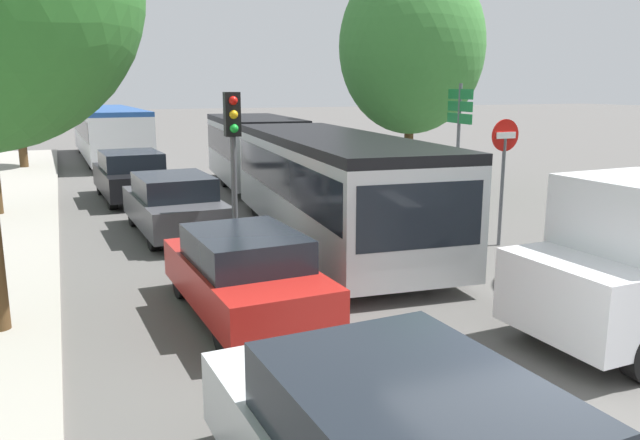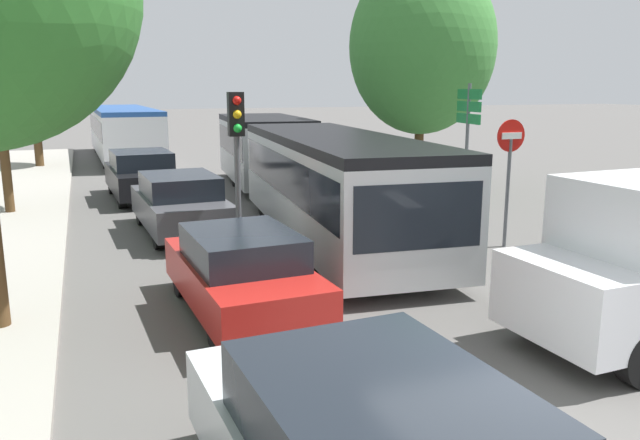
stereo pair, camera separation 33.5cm
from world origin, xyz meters
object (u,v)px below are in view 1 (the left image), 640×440
(queued_car_graphite, at_px, (174,204))
(direction_sign_post, at_px, (459,120))
(queued_car_black, at_px, (131,175))
(articulated_bus, at_px, (290,163))
(city_bus_rear, at_px, (109,130))
(traffic_light, at_px, (233,136))
(no_entry_sign, at_px, (504,162))
(tree_left_distant, at_px, (16,81))
(tree_right_mid, at_px, (411,47))
(queued_car_red, at_px, (244,273))

(queued_car_graphite, bearing_deg, direction_sign_post, -91.71)
(queued_car_black, bearing_deg, articulated_bus, -136.64)
(city_bus_rear, distance_m, queued_car_black, 11.93)
(queued_car_graphite, xyz_separation_m, traffic_light, (0.90, -2.30, 1.76))
(articulated_bus, bearing_deg, queued_car_graphite, -61.90)
(queued_car_graphite, distance_m, queued_car_black, 5.29)
(no_entry_sign, bearing_deg, tree_left_distant, -150.31)
(queued_car_graphite, height_order, traffic_light, traffic_light)
(tree_right_mid, bearing_deg, traffic_light, -141.50)
(tree_left_distant, bearing_deg, no_entry_sign, -60.31)
(traffic_light, distance_m, tree_right_mid, 10.38)
(queued_car_black, distance_m, no_entry_sign, 11.58)
(city_bus_rear, height_order, tree_left_distant, tree_left_distant)
(queued_car_graphite, distance_m, tree_right_mid, 10.51)
(articulated_bus, bearing_deg, queued_car_red, -19.58)
(queued_car_graphite, relative_size, tree_right_mid, 0.55)
(city_bus_rear, bearing_deg, queued_car_black, 177.49)
(articulated_bus, distance_m, queued_car_graphite, 3.88)
(queued_car_graphite, height_order, queued_car_black, queued_car_black)
(queued_car_graphite, bearing_deg, city_bus_rear, -2.14)
(direction_sign_post, bearing_deg, tree_right_mid, -91.82)
(queued_car_black, bearing_deg, tree_right_mid, -100.65)
(articulated_bus, distance_m, no_entry_sign, 6.19)
(city_bus_rear, height_order, traffic_light, traffic_light)
(tree_right_mid, bearing_deg, direction_sign_post, -99.36)
(queued_car_black, relative_size, tree_left_distant, 0.85)
(city_bus_rear, bearing_deg, tree_right_mid, -147.05)
(traffic_light, relative_size, no_entry_sign, 1.21)
(queued_car_black, xyz_separation_m, tree_right_mid, (9.24, -1.28, 4.06))
(tree_left_distant, bearing_deg, city_bus_rear, 35.94)
(tree_left_distant, bearing_deg, queued_car_graphite, -74.90)
(queued_car_black, bearing_deg, traffic_light, -172.83)
(city_bus_rear, xyz_separation_m, direction_sign_post, (8.37, -17.03, 1.12))
(queued_car_red, distance_m, no_entry_sign, 6.94)
(articulated_bus, xyz_separation_m, queued_car_graphite, (-3.52, -1.48, -0.68))
(queued_car_graphite, xyz_separation_m, tree_right_mid, (8.82, 3.99, 4.10))
(tree_right_mid, bearing_deg, queued_car_red, -131.32)
(queued_car_red, bearing_deg, queued_car_graphite, -2.18)
(city_bus_rear, bearing_deg, traffic_light, -178.17)
(queued_car_red, bearing_deg, queued_car_black, -0.29)
(queued_car_red, relative_size, tree_right_mid, 0.51)
(tree_left_distant, xyz_separation_m, tree_right_mid, (12.72, -10.49, 1.08))
(direction_sign_post, bearing_deg, traffic_light, 26.15)
(city_bus_rear, height_order, queued_car_graphite, city_bus_rear)
(direction_sign_post, bearing_deg, tree_left_distant, -42.32)
(articulated_bus, xyz_separation_m, tree_right_mid, (5.29, 2.51, 3.42))
(articulated_bus, xyz_separation_m, city_bus_rear, (-3.71, 15.71, 0.03))
(traffic_light, height_order, direction_sign_post, direction_sign_post)
(city_bus_rear, xyz_separation_m, no_entry_sign, (6.75, -21.07, 0.43))
(queued_car_red, height_order, queued_car_graphite, queued_car_graphite)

